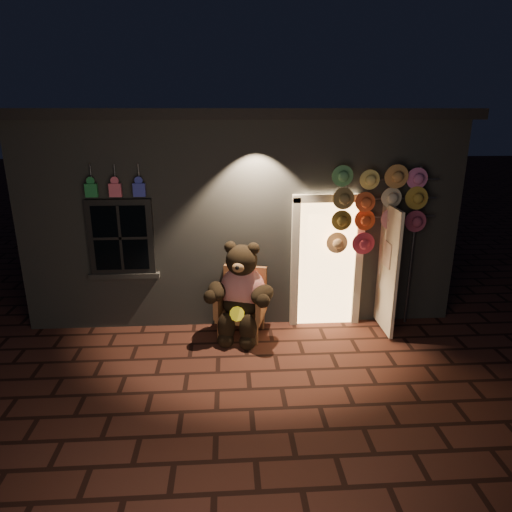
{
  "coord_description": "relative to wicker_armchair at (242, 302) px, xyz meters",
  "views": [
    {
      "loc": [
        -0.24,
        -5.49,
        3.43
      ],
      "look_at": [
        0.17,
        1.0,
        1.35
      ],
      "focal_mm": 32.0,
      "sensor_mm": 36.0,
      "label": 1
    }
  ],
  "objects": [
    {
      "name": "wicker_armchair",
      "position": [
        0.0,
        0.0,
        0.0
      ],
      "size": [
        0.86,
        0.82,
        1.06
      ],
      "rotation": [
        0.0,
        0.0,
        -0.26
      ],
      "color": "#99643B",
      "rests_on": "ground"
    },
    {
      "name": "teddy_bear",
      "position": [
        -0.02,
        -0.13,
        0.22
      ],
      "size": [
        1.1,
        0.98,
        1.56
      ],
      "rotation": [
        0.0,
        0.0,
        -0.26
      ],
      "color": "red",
      "rests_on": "ground"
    },
    {
      "name": "ground",
      "position": [
        0.03,
        -1.17,
        -0.53
      ],
      "size": [
        60.0,
        60.0,
        0.0
      ],
      "primitive_type": "plane",
      "color": "#51281F",
      "rests_on": "ground"
    },
    {
      "name": "hat_rack",
      "position": [
        2.09,
        0.1,
        1.48
      ],
      "size": [
        1.68,
        0.22,
        2.63
      ],
      "color": "#59595E",
      "rests_on": "ground"
    },
    {
      "name": "shop_building",
      "position": [
        0.03,
        2.82,
        1.2
      ],
      "size": [
        7.3,
        5.95,
        3.51
      ],
      "color": "slate",
      "rests_on": "ground"
    }
  ]
}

